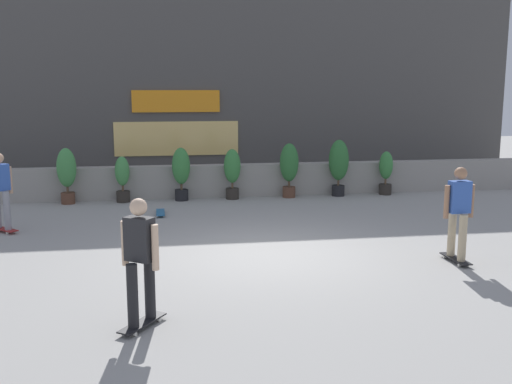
# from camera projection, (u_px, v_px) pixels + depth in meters

# --- Properties ---
(ground_plane) EXTENTS (48.00, 48.00, 0.00)m
(ground_plane) POSITION_uv_depth(u_px,v_px,m) (269.00, 253.00, 11.10)
(ground_plane) COLOR #9E9B96
(planter_wall) EXTENTS (18.00, 0.40, 0.90)m
(planter_wall) POSITION_uv_depth(u_px,v_px,m) (231.00, 180.00, 16.86)
(planter_wall) COLOR gray
(planter_wall) RESTS_ON ground
(building_backdrop) EXTENTS (20.00, 2.08, 6.50)m
(building_backdrop) POSITION_uv_depth(u_px,v_px,m) (217.00, 81.00, 20.26)
(building_backdrop) COLOR #4C4947
(building_backdrop) RESTS_ON ground
(potted_plant_0) EXTENTS (0.50, 0.50, 1.48)m
(potted_plant_0) POSITION_uv_depth(u_px,v_px,m) (67.00, 172.00, 15.67)
(potted_plant_0) COLOR brown
(potted_plant_0) RESTS_ON ground
(potted_plant_1) EXTENTS (0.38, 0.38, 1.24)m
(potted_plant_1) POSITION_uv_depth(u_px,v_px,m) (122.00, 178.00, 15.92)
(potted_plant_1) COLOR #2D2823
(potted_plant_1) RESTS_ON ground
(potted_plant_2) EXTENTS (0.49, 0.49, 1.44)m
(potted_plant_2) POSITION_uv_depth(u_px,v_px,m) (181.00, 170.00, 16.14)
(potted_plant_2) COLOR black
(potted_plant_2) RESTS_ON ground
(potted_plant_3) EXTENTS (0.46, 0.46, 1.38)m
(potted_plant_3) POSITION_uv_depth(u_px,v_px,m) (232.00, 171.00, 16.36)
(potted_plant_3) COLOR #2D2823
(potted_plant_3) RESTS_ON ground
(potted_plant_4) EXTENTS (0.52, 0.52, 1.52)m
(potted_plant_4) POSITION_uv_depth(u_px,v_px,m) (289.00, 166.00, 16.59)
(potted_plant_4) COLOR brown
(potted_plant_4) RESTS_ON ground
(potted_plant_5) EXTENTS (0.56, 0.56, 1.60)m
(potted_plant_5) POSITION_uv_depth(u_px,v_px,m) (339.00, 163.00, 16.80)
(potted_plant_5) COLOR black
(potted_plant_5) RESTS_ON ground
(potted_plant_6) EXTENTS (0.39, 0.39, 1.24)m
(potted_plant_6) POSITION_uv_depth(u_px,v_px,m) (386.00, 171.00, 17.06)
(potted_plant_6) COLOR #2D2823
(potted_plant_6) RESTS_ON ground
(skater_far_right) EXTENTS (0.56, 0.81, 1.70)m
(skater_far_right) POSITION_uv_depth(u_px,v_px,m) (459.00, 210.00, 10.38)
(skater_far_right) COLOR black
(skater_far_right) RESTS_ON ground
(skater_foreground) EXTENTS (0.62, 0.77, 1.70)m
(skater_foreground) POSITION_uv_depth(u_px,v_px,m) (140.00, 257.00, 7.52)
(skater_foreground) COLOR black
(skater_foreground) RESTS_ON ground
(skater_far_left) EXTENTS (0.71, 0.70, 1.70)m
(skater_far_left) POSITION_uv_depth(u_px,v_px,m) (0.00, 189.00, 12.58)
(skater_far_left) COLOR maroon
(skater_far_left) RESTS_ON ground
(skateboard_near_camera) EXTENTS (0.21, 0.80, 0.08)m
(skateboard_near_camera) POSITION_uv_depth(u_px,v_px,m) (160.00, 212.00, 14.42)
(skateboard_near_camera) COLOR #266699
(skateboard_near_camera) RESTS_ON ground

